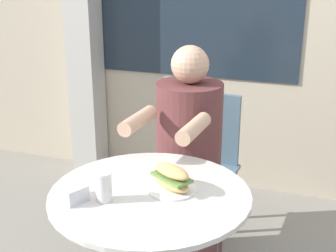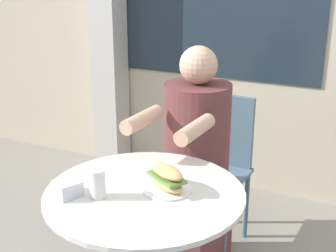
# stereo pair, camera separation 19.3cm
# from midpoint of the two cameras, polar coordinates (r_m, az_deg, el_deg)

# --- Properties ---
(lattice_pillar) EXTENTS (0.20, 0.20, 2.40)m
(lattice_pillar) POSITION_cam_midpoint_polar(r_m,az_deg,el_deg) (3.48, -11.96, 12.86)
(lattice_pillar) COLOR #B2ADA3
(lattice_pillar) RESTS_ON ground_plane
(cafe_table) EXTENTS (0.78, 0.78, 0.74)m
(cafe_table) POSITION_cam_midpoint_polar(r_m,az_deg,el_deg) (1.92, -5.08, -13.18)
(cafe_table) COLOR beige
(cafe_table) RESTS_ON ground_plane
(diner_chair) EXTENTS (0.41, 0.41, 0.87)m
(diner_chair) POSITION_cam_midpoint_polar(r_m,az_deg,el_deg) (2.71, 2.49, -3.54)
(diner_chair) COLOR slate
(diner_chair) RESTS_ON ground_plane
(seated_diner) EXTENTS (0.36, 0.61, 1.21)m
(seated_diner) POSITION_cam_midpoint_polar(r_m,az_deg,el_deg) (2.41, -0.10, -6.46)
(seated_diner) COLOR brown
(seated_diner) RESTS_ON ground_plane
(sandwich_on_plate) EXTENTS (0.19, 0.19, 0.10)m
(sandwich_on_plate) POSITION_cam_midpoint_polar(r_m,az_deg,el_deg) (1.82, -2.60, -6.61)
(sandwich_on_plate) COLOR white
(sandwich_on_plate) RESTS_ON cafe_table
(drink_cup) EXTENTS (0.06, 0.06, 0.12)m
(drink_cup) POSITION_cam_midpoint_polar(r_m,az_deg,el_deg) (1.77, -10.99, -7.32)
(drink_cup) COLOR silver
(drink_cup) RESTS_ON cafe_table
(napkin_box) EXTENTS (0.12, 0.12, 0.06)m
(napkin_box) POSITION_cam_midpoint_polar(r_m,az_deg,el_deg) (1.81, -14.61, -8.00)
(napkin_box) COLOR silver
(napkin_box) RESTS_ON cafe_table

